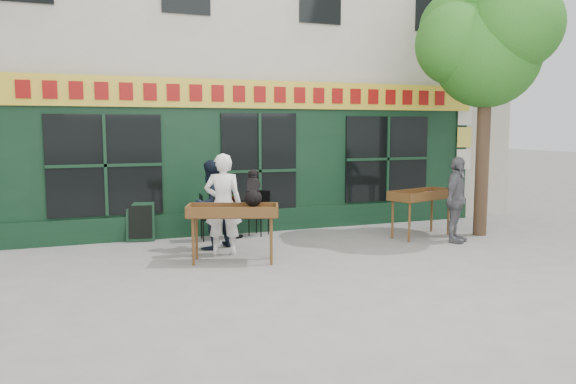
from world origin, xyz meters
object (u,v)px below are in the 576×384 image
object	(u,v)px
dog	(253,187)
bistro_table	(234,212)
man_left	(211,205)
man_right	(456,200)
book_cart_right	(422,198)
woman	(223,204)
book_cart_center	(233,215)

from	to	relation	value
dog	bistro_table	xyz separation A→B (m)	(0.25, 2.13, -0.75)
dog	man_left	size ratio (longest dim) A/B	0.36
man_right	dog	bearing A→B (deg)	143.34
book_cart_right	man_left	world-z (taller)	man_left
woman	book_cart_right	size ratio (longest dim) A/B	1.14
man_right	man_left	xyz separation A→B (m)	(-4.71, 1.16, -0.01)
man_right	book_cart_right	bearing A→B (deg)	74.20
book_cart_center	man_right	size ratio (longest dim) A/B	0.94
woman	book_cart_center	bearing A→B (deg)	108.96
book_cart_right	bistro_table	bearing A→B (deg)	142.89
dog	bistro_table	size ratio (longest dim) A/B	0.79
woman	book_cart_right	xyz separation A→B (m)	(4.31, 0.12, -0.10)
woman	man_right	distance (m)	4.65
book_cart_right	bistro_table	world-z (taller)	book_cart_right
man_left	book_cart_center	bearing A→B (deg)	64.54
book_cart_center	book_cart_right	xyz separation A→B (m)	(4.31, 0.77, 0.00)
book_cart_right	man_right	xyz separation A→B (m)	(0.30, -0.75, 0.04)
book_cart_right	man_left	size ratio (longest dim) A/B	0.96
book_cart_center	woman	size ratio (longest dim) A/B	0.88
bistro_table	man_left	bearing A→B (deg)	-127.87
book_cart_center	bistro_table	distance (m)	2.19
book_cart_center	man_right	distance (m)	4.61
book_cart_center	man_right	bearing A→B (deg)	19.20
book_cart_right	bistro_table	size ratio (longest dim) A/B	2.13
dog	man_right	xyz separation A→B (m)	(4.26, 0.07, -0.43)
book_cart_center	book_cart_right	world-z (taller)	same
book_cart_center	man_left	distance (m)	1.19
man_right	woman	bearing A→B (deg)	134.61
book_cart_center	man_right	xyz separation A→B (m)	(4.61, 0.02, 0.04)
book_cart_right	man_right	size ratio (longest dim) A/B	0.94
man_right	man_left	distance (m)	4.85
woman	bistro_table	size ratio (longest dim) A/B	2.42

